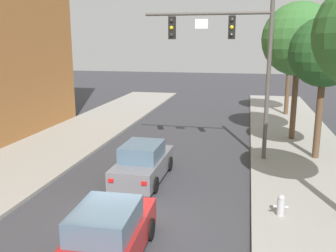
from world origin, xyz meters
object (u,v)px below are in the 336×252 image
object	(u,v)px
car_following_red	(107,237)
fire_hydrant	(281,205)
street_tree_second	(325,53)
street_tree_farthest	(291,42)
traffic_signal_mast	(233,50)
street_tree_third	(299,39)
car_lead_grey	(143,163)

from	to	relation	value
car_following_red	fire_hydrant	xyz separation A→B (m)	(4.61, 3.47, -0.22)
street_tree_second	street_tree_farthest	distance (m)	11.36
traffic_signal_mast	street_tree_farthest	size ratio (longest dim) A/B	1.00
traffic_signal_mast	fire_hydrant	world-z (taller)	traffic_signal_mast
car_following_red	street_tree_third	xyz separation A→B (m)	(6.03, 13.88, 5.09)
car_lead_grey	car_following_red	bearing A→B (deg)	-82.92
fire_hydrant	car_following_red	bearing A→B (deg)	-143.07
street_tree_third	street_tree_farthest	bearing A→B (deg)	87.33
street_tree_second	traffic_signal_mast	bearing A→B (deg)	-170.52
car_lead_grey	car_following_red	distance (m)	6.06
traffic_signal_mast	fire_hydrant	size ratio (longest dim) A/B	10.42
traffic_signal_mast	car_lead_grey	world-z (taller)	traffic_signal_mast
car_following_red	street_tree_third	size ratio (longest dim) A/B	0.56
car_lead_grey	street_tree_farthest	bearing A→B (deg)	65.42
fire_hydrant	traffic_signal_mast	bearing A→B (deg)	107.73
fire_hydrant	street_tree_farthest	xyz separation A→B (m)	(1.78, 18.16, 5.18)
car_lead_grey	car_following_red	world-z (taller)	same
street_tree_second	street_tree_farthest	size ratio (longest dim) A/B	0.90
traffic_signal_mast	car_lead_grey	bearing A→B (deg)	-133.48
street_tree_third	street_tree_farthest	distance (m)	7.75
car_following_red	street_tree_third	distance (m)	15.97
street_tree_third	street_tree_farthest	xyz separation A→B (m)	(0.36, 7.74, -0.12)
traffic_signal_mast	car_following_red	distance (m)	10.96
street_tree_second	street_tree_third	xyz separation A→B (m)	(-0.74, 3.60, 0.62)
street_tree_third	fire_hydrant	bearing A→B (deg)	-97.77
street_tree_farthest	car_lead_grey	bearing A→B (deg)	-114.58
car_lead_grey	street_tree_second	distance (m)	9.74
fire_hydrant	street_tree_second	bearing A→B (deg)	72.40
street_tree_third	street_tree_second	bearing A→B (deg)	-78.31
car_following_red	street_tree_second	distance (m)	13.10
street_tree_farthest	street_tree_third	bearing A→B (deg)	-92.67
car_lead_grey	car_following_red	xyz separation A→B (m)	(0.75, -6.02, 0.00)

